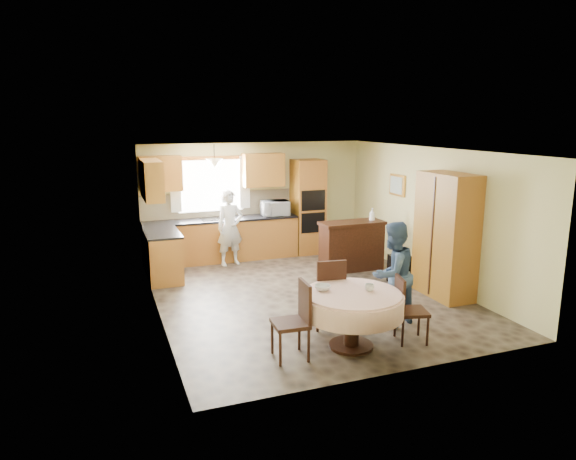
% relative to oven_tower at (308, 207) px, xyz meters
% --- Properties ---
extents(floor, '(5.00, 6.00, 0.01)m').
position_rel_oven_tower_xyz_m(floor, '(-1.15, -2.69, -1.06)').
color(floor, brown).
rests_on(floor, ground).
extents(ceiling, '(5.00, 6.00, 0.01)m').
position_rel_oven_tower_xyz_m(ceiling, '(-1.15, -2.69, 1.44)').
color(ceiling, white).
rests_on(ceiling, wall_back).
extents(wall_back, '(5.00, 0.02, 2.50)m').
position_rel_oven_tower_xyz_m(wall_back, '(-1.15, 0.31, 0.19)').
color(wall_back, '#CDC783').
rests_on(wall_back, floor).
extents(wall_front, '(5.00, 0.02, 2.50)m').
position_rel_oven_tower_xyz_m(wall_front, '(-1.15, -5.69, 0.19)').
color(wall_front, '#CDC783').
rests_on(wall_front, floor).
extents(wall_left, '(0.02, 6.00, 2.50)m').
position_rel_oven_tower_xyz_m(wall_left, '(-3.65, -2.69, 0.19)').
color(wall_left, '#CDC783').
rests_on(wall_left, floor).
extents(wall_right, '(0.02, 6.00, 2.50)m').
position_rel_oven_tower_xyz_m(wall_right, '(1.35, -2.69, 0.19)').
color(wall_right, '#CDC783').
rests_on(wall_right, floor).
extents(window, '(1.40, 0.03, 1.10)m').
position_rel_oven_tower_xyz_m(window, '(-2.15, 0.29, 0.54)').
color(window, white).
rests_on(window, wall_back).
extents(curtain_left, '(0.22, 0.02, 1.15)m').
position_rel_oven_tower_xyz_m(curtain_left, '(-2.90, 0.24, 0.59)').
color(curtain_left, white).
rests_on(curtain_left, wall_back).
extents(curtain_right, '(0.22, 0.02, 1.15)m').
position_rel_oven_tower_xyz_m(curtain_right, '(-1.40, 0.24, 0.59)').
color(curtain_right, white).
rests_on(curtain_right, wall_back).
extents(base_cab_back, '(3.30, 0.60, 0.88)m').
position_rel_oven_tower_xyz_m(base_cab_back, '(-2.00, 0.01, -0.62)').
color(base_cab_back, '#BA6931').
rests_on(base_cab_back, floor).
extents(counter_back, '(3.30, 0.64, 0.04)m').
position_rel_oven_tower_xyz_m(counter_back, '(-2.00, 0.01, -0.16)').
color(counter_back, black).
rests_on(counter_back, base_cab_back).
extents(base_cab_left, '(0.60, 1.20, 0.88)m').
position_rel_oven_tower_xyz_m(base_cab_left, '(-3.35, -0.89, -0.62)').
color(base_cab_left, '#BA6931').
rests_on(base_cab_left, floor).
extents(counter_left, '(0.64, 1.20, 0.04)m').
position_rel_oven_tower_xyz_m(counter_left, '(-3.35, -0.89, -0.16)').
color(counter_left, black).
rests_on(counter_left, base_cab_left).
extents(backsplash, '(3.30, 0.02, 0.55)m').
position_rel_oven_tower_xyz_m(backsplash, '(-2.00, 0.30, 0.12)').
color(backsplash, '#CCB990').
rests_on(backsplash, wall_back).
extents(wall_cab_left, '(0.85, 0.33, 0.72)m').
position_rel_oven_tower_xyz_m(wall_cab_left, '(-3.20, 0.15, 0.85)').
color(wall_cab_left, '#CA7E32').
rests_on(wall_cab_left, wall_back).
extents(wall_cab_right, '(0.90, 0.33, 0.72)m').
position_rel_oven_tower_xyz_m(wall_cab_right, '(-1.00, 0.15, 0.85)').
color(wall_cab_right, '#CA7E32').
rests_on(wall_cab_right, wall_back).
extents(wall_cab_side, '(0.33, 1.20, 0.72)m').
position_rel_oven_tower_xyz_m(wall_cab_side, '(-3.48, -0.89, 0.85)').
color(wall_cab_side, '#CA7E32').
rests_on(wall_cab_side, wall_left).
extents(oven_tower, '(0.66, 0.62, 2.12)m').
position_rel_oven_tower_xyz_m(oven_tower, '(0.00, 0.00, 0.00)').
color(oven_tower, '#BA6931').
rests_on(oven_tower, floor).
extents(oven_upper, '(0.56, 0.01, 0.45)m').
position_rel_oven_tower_xyz_m(oven_upper, '(0.00, -0.31, 0.19)').
color(oven_upper, black).
rests_on(oven_upper, oven_tower).
extents(oven_lower, '(0.56, 0.01, 0.45)m').
position_rel_oven_tower_xyz_m(oven_lower, '(0.00, -0.31, -0.31)').
color(oven_lower, black).
rests_on(oven_lower, oven_tower).
extents(pendant, '(0.36, 0.36, 0.18)m').
position_rel_oven_tower_xyz_m(pendant, '(-2.15, -0.19, 1.06)').
color(pendant, beige).
rests_on(pendant, ceiling).
extents(sideboard, '(1.31, 0.55, 0.93)m').
position_rel_oven_tower_xyz_m(sideboard, '(0.30, -1.59, -0.60)').
color(sideboard, '#33180E').
rests_on(sideboard, floor).
extents(space_heater, '(0.42, 0.33, 0.52)m').
position_rel_oven_tower_xyz_m(space_heater, '(0.76, -2.65, -0.80)').
color(space_heater, black).
rests_on(space_heater, floor).
extents(cupboard, '(0.56, 1.11, 2.12)m').
position_rel_oven_tower_xyz_m(cupboard, '(1.07, -3.54, 0.00)').
color(cupboard, '#BA6931').
rests_on(cupboard, floor).
extents(dining_table, '(1.35, 1.35, 0.77)m').
position_rel_oven_tower_xyz_m(dining_table, '(-1.37, -4.85, -0.46)').
color(dining_table, '#33180E').
rests_on(dining_table, floor).
extents(chair_left, '(0.46, 0.46, 1.00)m').
position_rel_oven_tower_xyz_m(chair_left, '(-2.17, -4.87, -0.51)').
color(chair_left, '#33180E').
rests_on(chair_left, floor).
extents(chair_back, '(0.51, 0.51, 1.05)m').
position_rel_oven_tower_xyz_m(chair_back, '(-1.39, -4.15, -0.48)').
color(chair_back, '#33180E').
rests_on(chair_back, floor).
extents(chair_right, '(0.49, 0.49, 0.92)m').
position_rel_oven_tower_xyz_m(chair_right, '(-0.59, -4.95, -0.55)').
color(chair_right, '#33180E').
rests_on(chair_right, floor).
extents(framed_picture, '(0.06, 0.52, 0.43)m').
position_rel_oven_tower_xyz_m(framed_picture, '(1.32, -1.57, 0.62)').
color(framed_picture, gold).
rests_on(framed_picture, wall_right).
extents(microwave, '(0.61, 0.43, 0.33)m').
position_rel_oven_tower_xyz_m(microwave, '(-0.80, -0.04, 0.02)').
color(microwave, silver).
rests_on(microwave, counter_back).
extents(person_sink, '(0.64, 0.48, 1.58)m').
position_rel_oven_tower_xyz_m(person_sink, '(-1.91, -0.39, -0.27)').
color(person_sink, silver).
rests_on(person_sink, floor).
extents(person_dining, '(0.90, 0.80, 1.56)m').
position_rel_oven_tower_xyz_m(person_dining, '(-0.46, -4.36, -0.28)').
color(person_dining, '#354E75').
rests_on(person_dining, floor).
extents(bowl_sideboard, '(0.23, 0.23, 0.06)m').
position_rel_oven_tower_xyz_m(bowl_sideboard, '(-0.01, -1.59, -0.10)').
color(bowl_sideboard, '#B2B2B2').
rests_on(bowl_sideboard, sideboard).
extents(bottle_sideboard, '(0.14, 0.14, 0.31)m').
position_rel_oven_tower_xyz_m(bottle_sideboard, '(0.75, -1.59, 0.02)').
color(bottle_sideboard, silver).
rests_on(bottle_sideboard, sideboard).
extents(cup_table, '(0.14, 0.14, 0.10)m').
position_rel_oven_tower_xyz_m(cup_table, '(-1.14, -4.88, -0.24)').
color(cup_table, '#B2B2B2').
rests_on(cup_table, dining_table).
extents(bowl_table, '(0.26, 0.26, 0.07)m').
position_rel_oven_tower_xyz_m(bowl_table, '(-1.70, -4.63, -0.26)').
color(bowl_table, '#B2B2B2').
rests_on(bowl_table, dining_table).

